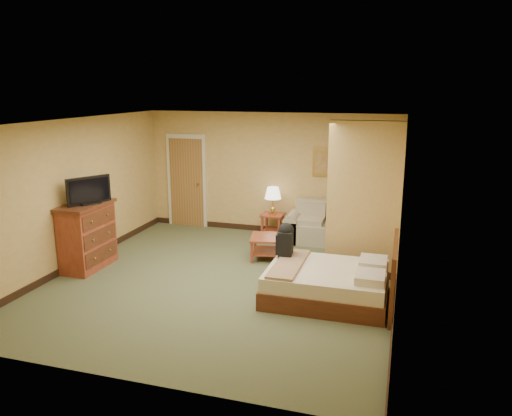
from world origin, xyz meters
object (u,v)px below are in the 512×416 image
at_px(coffee_table, 269,243).
at_px(dresser, 87,236).
at_px(loveseat, 326,230).
at_px(bed, 332,283).

height_order(coffee_table, dresser, dresser).
distance_m(coffee_table, dresser, 3.23).
xyz_separation_m(loveseat, bed, (0.52, -2.80, -0.00)).
height_order(loveseat, coffee_table, loveseat).
height_order(coffee_table, bed, bed).
xyz_separation_m(loveseat, coffee_table, (-0.86, -1.28, 0.03)).
relative_size(coffee_table, bed, 0.41).
distance_m(coffee_table, bed, 2.06).
relative_size(loveseat, dresser, 1.42).
distance_m(dresser, bed, 4.32).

